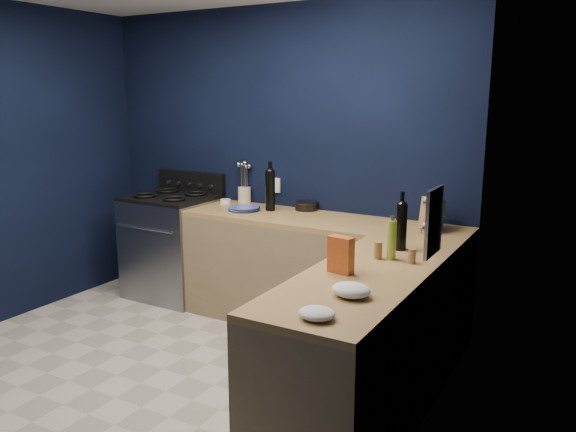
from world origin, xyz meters
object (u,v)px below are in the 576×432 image
Objects in this scene: gas_range at (173,248)px; utensil_crock at (244,195)px; knife_block at (432,215)px; crouton_bag at (341,255)px; plate_stack at (244,209)px.

gas_range is 6.40× the size of utensil_crock.
knife_block reaches higher than utensil_crock.
gas_range is 3.97× the size of knife_block.
crouton_bag reaches higher than gas_range.
plate_stack reaches higher than gas_range.
plate_stack is at bearing 149.84° from crouton_bag.
plate_stack is (0.82, -0.02, 0.46)m from gas_range.
gas_range is at bearing 178.89° from plate_stack.
knife_block is 1.24m from crouton_bag.
crouton_bag is (2.24, -1.16, 0.54)m from gas_range.
gas_range is 0.94m from plate_stack.
knife_block is at bearing 91.40° from crouton_bag.
knife_block reaches higher than gas_range.
utensil_crock is 2.15m from crouton_bag.
knife_block is (1.58, 0.08, 0.10)m from plate_stack.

